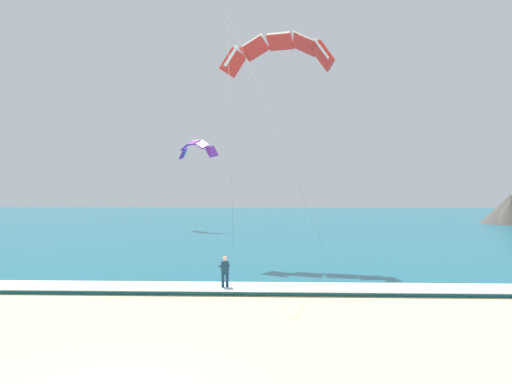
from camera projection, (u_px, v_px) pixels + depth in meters
The scene contains 6 objects.
sea at pixel (253, 220), 83.69m from camera, with size 200.00×120.00×0.20m, color #146075.
surf_foam at pixel (194, 286), 24.74m from camera, with size 200.00×2.43×0.04m, color white.
surfboard at pixel (225, 292), 24.41m from camera, with size 0.75×1.46×0.09m.
kitesurfer at pixel (225, 272), 24.43m from camera, with size 0.60×0.60×1.69m.
kite_primary at pixel (278, 50), 33.69m from camera, with size 7.28×10.48×13.67m.
kite_distant at pixel (196, 148), 61.07m from camera, with size 5.07×4.36×2.21m.
Camera 1 is at (3.90, -11.59, 4.70)m, focal length 36.97 mm.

